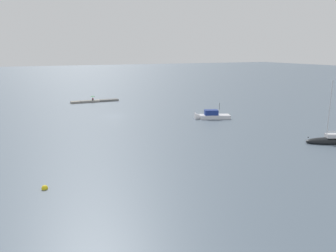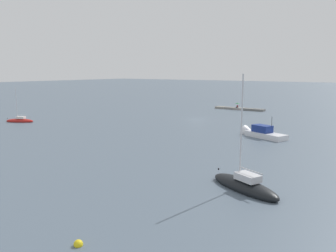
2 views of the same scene
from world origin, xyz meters
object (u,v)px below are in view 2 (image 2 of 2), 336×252
object	(u,v)px
sailboat_red_far	(20,121)
motorboat_white_near	(260,134)
umbrella_open_green	(237,103)
mooring_buoy_mid	(78,244)
person_seated_maroon_left	(237,107)
sailboat_black_outer	(244,186)

from	to	relation	value
sailboat_red_far	motorboat_white_near	bearing A→B (deg)	-101.80
umbrella_open_green	mooring_buoy_mid	bearing A→B (deg)	106.86
person_seated_maroon_left	umbrella_open_green	xyz separation A→B (m)	(-0.02, -0.08, 0.85)
sailboat_black_outer	motorboat_white_near	xyz separation A→B (m)	(7.50, -23.68, 0.07)
person_seated_maroon_left	mooring_buoy_mid	distance (m)	73.44
person_seated_maroon_left	mooring_buoy_mid	size ratio (longest dim) A/B	1.34
umbrella_open_green	sailboat_red_far	distance (m)	51.59
motorboat_white_near	mooring_buoy_mid	bearing A→B (deg)	-154.47
motorboat_white_near	mooring_buoy_mid	world-z (taller)	motorboat_white_near
mooring_buoy_mid	sailboat_red_far	bearing A→B (deg)	-28.60
sailboat_red_far	motorboat_white_near	distance (m)	45.50
person_seated_maroon_left	mooring_buoy_mid	bearing A→B (deg)	117.98
sailboat_red_far	motorboat_white_near	world-z (taller)	sailboat_red_far
person_seated_maroon_left	sailboat_red_far	bearing A→B (deg)	70.95
person_seated_maroon_left	sailboat_black_outer	world-z (taller)	sailboat_black_outer
umbrella_open_green	mooring_buoy_mid	world-z (taller)	umbrella_open_green
person_seated_maroon_left	umbrella_open_green	world-z (taller)	umbrella_open_green
umbrella_open_green	sailboat_black_outer	bearing A→B (deg)	114.45
mooring_buoy_mid	umbrella_open_green	bearing A→B (deg)	-73.14
person_seated_maroon_left	motorboat_white_near	bearing A→B (deg)	130.25
umbrella_open_green	sailboat_black_outer	world-z (taller)	sailboat_black_outer
sailboat_red_far	person_seated_maroon_left	bearing A→B (deg)	-57.77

